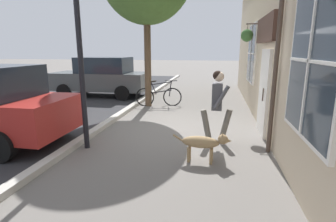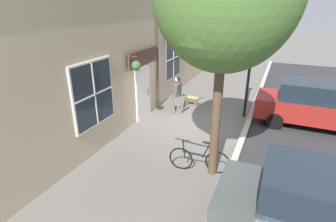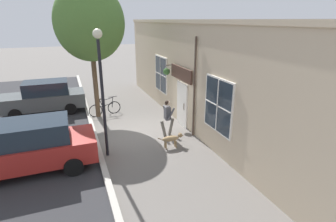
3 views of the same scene
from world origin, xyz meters
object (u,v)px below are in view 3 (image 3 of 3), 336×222
(leaning_bicycle, at_px, (105,108))
(parked_car_nearest_curb, at_px, (44,97))
(dog_on_leash, at_px, (172,138))
(street_tree_by_curb, at_px, (91,25))
(parked_car_mid_block, at_px, (30,146))
(street_lamp, at_px, (101,77))
(pedestrian_walking, at_px, (167,115))

(leaning_bicycle, relative_size, parked_car_nearest_curb, 0.40)
(dog_on_leash, height_order, street_tree_by_curb, street_tree_by_curb)
(street_tree_by_curb, relative_size, parked_car_mid_block, 1.53)
(parked_car_mid_block, xyz_separation_m, street_lamp, (-2.51, -0.12, 2.16))
(street_tree_by_curb, xyz_separation_m, parked_car_mid_block, (2.74, 4.67, -3.75))
(parked_car_nearest_curb, bearing_deg, leaning_bicycle, 151.53)
(pedestrian_walking, xyz_separation_m, dog_on_leash, (0.22, 1.08, -0.60))
(parked_car_nearest_curb, bearing_deg, parked_car_mid_block, 89.19)
(dog_on_leash, xyz_separation_m, parked_car_nearest_curb, (4.95, -6.46, 0.49))
(pedestrian_walking, distance_m, dog_on_leash, 1.26)
(pedestrian_walking, relative_size, dog_on_leash, 1.49)
(street_lamp, bearing_deg, pedestrian_walking, -163.71)
(leaning_bicycle, height_order, parked_car_nearest_curb, parked_car_nearest_curb)
(leaning_bicycle, bearing_deg, parked_car_nearest_curb, -28.47)
(street_lamp, bearing_deg, dog_on_leash, 173.67)
(pedestrian_walking, bearing_deg, dog_on_leash, 78.53)
(dog_on_leash, distance_m, street_lamp, 3.67)
(street_lamp, bearing_deg, parked_car_mid_block, 2.74)
(leaning_bicycle, bearing_deg, street_lamp, 82.63)
(dog_on_leash, height_order, parked_car_nearest_curb, parked_car_nearest_curb)
(parked_car_nearest_curb, xyz_separation_m, street_lamp, (-2.42, 6.18, 2.16))
(dog_on_leash, distance_m, parked_car_mid_block, 5.07)
(parked_car_nearest_curb, height_order, street_lamp, street_lamp)
(street_tree_by_curb, height_order, parked_car_nearest_curb, street_tree_by_curb)
(parked_car_mid_block, bearing_deg, dog_on_leash, 178.18)
(parked_car_nearest_curb, bearing_deg, dog_on_leash, 127.47)
(pedestrian_walking, relative_size, parked_car_mid_block, 0.38)
(street_tree_by_curb, bearing_deg, parked_car_nearest_curb, -31.62)
(street_tree_by_curb, distance_m, street_lamp, 4.82)
(street_tree_by_curb, height_order, leaning_bicycle, street_tree_by_curb)
(dog_on_leash, xyz_separation_m, street_tree_by_curb, (2.30, -4.83, 4.24))
(leaning_bicycle, bearing_deg, pedestrian_walking, 120.01)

